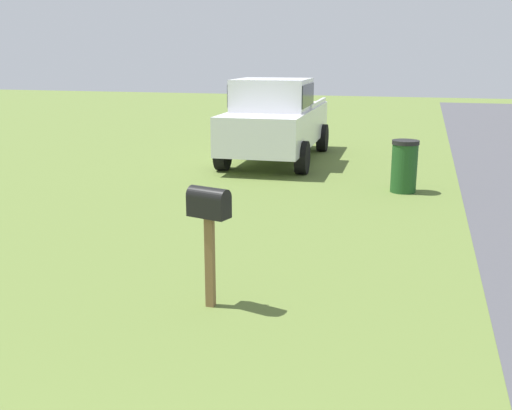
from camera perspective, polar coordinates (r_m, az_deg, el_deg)
The scene contains 3 objects.
mailbox at distance 6.22m, azimuth -4.56°, elevation -0.76°, with size 0.31×0.48×1.33m.
pickup_truck at distance 15.13m, azimuth 1.92°, elevation 8.39°, with size 5.21×2.29×2.09m.
trash_bin at distance 12.06m, azimuth 14.10°, elevation 3.65°, with size 0.53×0.53×1.04m.
Camera 1 is at (0.33, -1.41, 2.67)m, focal length 41.49 mm.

